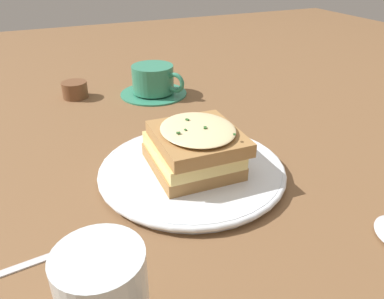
% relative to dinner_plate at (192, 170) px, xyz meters
% --- Properties ---
extents(ground_plane, '(2.40, 2.40, 0.00)m').
position_rel_dinner_plate_xyz_m(ground_plane, '(0.02, 0.01, -0.01)').
color(ground_plane, brown).
extents(dinner_plate, '(0.26, 0.26, 0.01)m').
position_rel_dinner_plate_xyz_m(dinner_plate, '(0.00, 0.00, 0.00)').
color(dinner_plate, white).
rests_on(dinner_plate, ground_plane).
extents(sandwich, '(0.13, 0.12, 0.07)m').
position_rel_dinner_plate_xyz_m(sandwich, '(0.00, 0.00, 0.04)').
color(sandwich, '#A37542').
rests_on(sandwich, dinner_plate).
extents(teacup_with_saucer, '(0.14, 0.14, 0.06)m').
position_rel_dinner_plate_xyz_m(teacup_with_saucer, '(-0.33, 0.05, 0.02)').
color(teacup_with_saucer, '#338466').
rests_on(teacup_with_saucer, ground_plane).
extents(condiment_pot, '(0.05, 0.05, 0.03)m').
position_rel_dinner_plate_xyz_m(condiment_pot, '(-0.38, -0.11, 0.01)').
color(condiment_pot, brown).
rests_on(condiment_pot, ground_plane).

